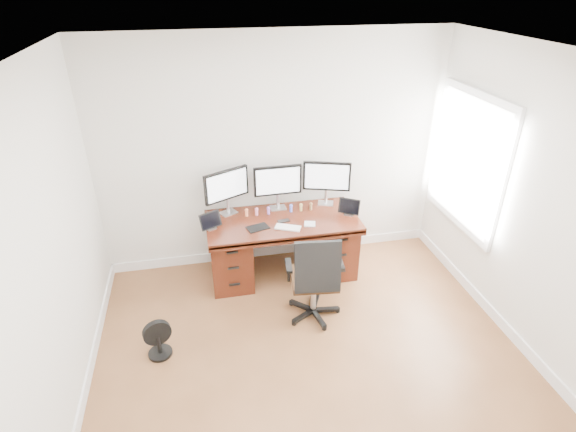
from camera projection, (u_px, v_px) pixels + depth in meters
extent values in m
plane|color=brown|center=(324.00, 395.00, 3.85)|extent=(4.50, 4.50, 0.00)
cube|color=silver|center=(275.00, 155.00, 5.13)|extent=(4.00, 0.10, 2.70)
cube|color=silver|center=(573.00, 236.00, 3.56)|extent=(0.10, 4.50, 2.70)
cube|color=white|center=(467.00, 161.00, 4.82)|extent=(0.04, 1.30, 1.50)
cube|color=white|center=(466.00, 161.00, 4.81)|extent=(0.01, 1.15, 1.35)
cube|color=#44190D|center=(283.00, 221.00, 5.04)|extent=(1.70, 0.80, 0.05)
cube|color=#44190D|center=(230.00, 254.00, 5.14)|extent=(0.45, 0.70, 0.70)
cube|color=#44190D|center=(332.00, 242.00, 5.36)|extent=(0.45, 0.70, 0.70)
cube|color=black|center=(278.00, 225.00, 5.41)|extent=(0.74, 0.03, 0.40)
cylinder|color=black|center=(313.00, 311.00, 4.75)|extent=(0.60, 0.60, 0.08)
cylinder|color=silver|center=(314.00, 293.00, 4.64)|extent=(0.06, 0.06, 0.38)
cube|color=#3F2513|center=(314.00, 278.00, 4.54)|extent=(0.51, 0.49, 0.07)
cube|color=black|center=(318.00, 267.00, 4.22)|extent=(0.44, 0.10, 0.53)
cube|color=black|center=(289.00, 266.00, 4.44)|extent=(0.09, 0.23, 0.03)
cube|color=black|center=(340.00, 263.00, 4.48)|extent=(0.09, 0.23, 0.03)
cylinder|color=black|center=(160.00, 353.00, 4.25)|extent=(0.22, 0.22, 0.03)
cylinder|color=black|center=(159.00, 345.00, 4.20)|extent=(0.04, 0.04, 0.19)
cylinder|color=black|center=(157.00, 334.00, 4.14)|extent=(0.27, 0.12, 0.26)
cube|color=silver|center=(228.00, 213.00, 5.16)|extent=(0.22, 0.21, 0.01)
cylinder|color=silver|center=(228.00, 206.00, 5.11)|extent=(0.04, 0.04, 0.18)
cube|color=black|center=(226.00, 185.00, 4.99)|extent=(0.51, 0.28, 0.35)
cube|color=white|center=(227.00, 185.00, 4.97)|extent=(0.45, 0.23, 0.30)
cube|color=silver|center=(278.00, 208.00, 5.26)|extent=(0.18, 0.14, 0.01)
cylinder|color=silver|center=(278.00, 201.00, 5.22)|extent=(0.04, 0.04, 0.18)
cube|color=black|center=(278.00, 180.00, 5.09)|extent=(0.55, 0.05, 0.35)
cube|color=white|center=(278.00, 181.00, 5.07)|extent=(0.50, 0.01, 0.30)
cube|color=silver|center=(326.00, 203.00, 5.36)|extent=(0.21, 0.19, 0.01)
cylinder|color=silver|center=(326.00, 197.00, 5.32)|extent=(0.04, 0.04, 0.18)
cube|color=black|center=(327.00, 176.00, 5.20)|extent=(0.53, 0.20, 0.35)
cube|color=white|center=(327.00, 177.00, 5.18)|extent=(0.48, 0.16, 0.30)
cube|color=silver|center=(211.00, 228.00, 4.84)|extent=(0.12, 0.12, 0.01)
cube|color=black|center=(211.00, 221.00, 4.80)|extent=(0.25, 0.17, 0.17)
cube|color=silver|center=(349.00, 214.00, 5.12)|extent=(0.13, 0.12, 0.01)
cube|color=black|center=(349.00, 207.00, 5.08)|extent=(0.24, 0.18, 0.17)
cube|color=white|center=(288.00, 228.00, 4.85)|extent=(0.30, 0.22, 0.01)
cube|color=silver|center=(310.00, 224.00, 4.92)|extent=(0.15, 0.15, 0.01)
cube|color=black|center=(258.00, 228.00, 4.85)|extent=(0.27, 0.21, 0.01)
cube|color=black|center=(284.00, 221.00, 4.98)|extent=(0.14, 0.08, 0.01)
cylinder|color=#E88352|center=(247.00, 214.00, 5.08)|extent=(0.03, 0.03, 0.06)
sphere|color=#E88352|center=(246.00, 210.00, 5.05)|extent=(0.04, 0.04, 0.04)
cylinder|color=pink|center=(257.00, 213.00, 5.10)|extent=(0.03, 0.03, 0.06)
sphere|color=pink|center=(257.00, 209.00, 5.07)|extent=(0.04, 0.04, 0.04)
cylinder|color=#BB78E7|center=(269.00, 212.00, 5.12)|extent=(0.03, 0.03, 0.06)
sphere|color=#BB78E7|center=(268.00, 208.00, 5.10)|extent=(0.04, 0.04, 0.04)
cylinder|color=#4E63E7|center=(291.00, 209.00, 5.17)|extent=(0.03, 0.03, 0.06)
sphere|color=#4E63E7|center=(291.00, 206.00, 5.15)|extent=(0.04, 0.04, 0.04)
cylinder|color=tan|center=(301.00, 208.00, 5.19)|extent=(0.03, 0.03, 0.06)
sphere|color=tan|center=(301.00, 205.00, 5.17)|extent=(0.04, 0.04, 0.04)
cylinder|color=brown|center=(311.00, 207.00, 5.21)|extent=(0.03, 0.03, 0.06)
sphere|color=brown|center=(311.00, 204.00, 5.19)|extent=(0.04, 0.04, 0.04)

